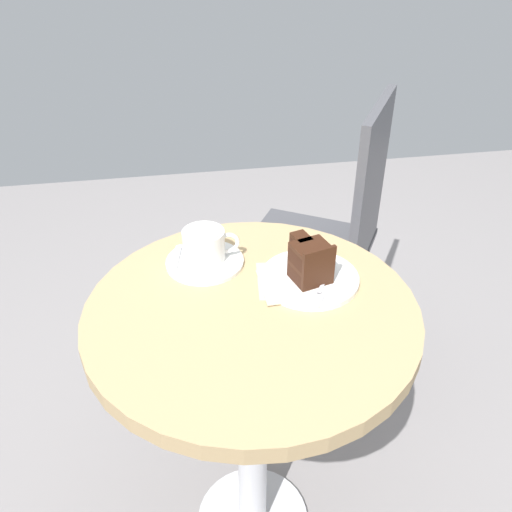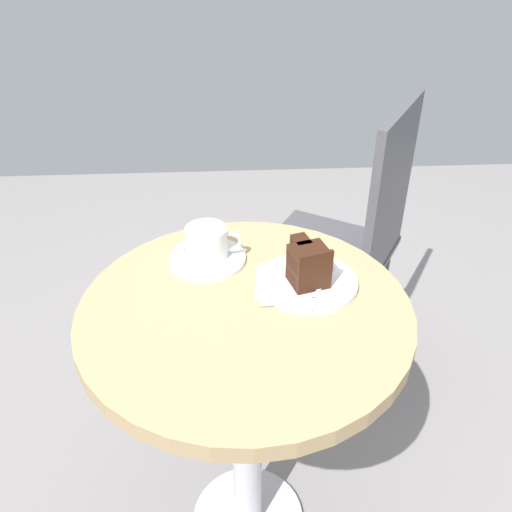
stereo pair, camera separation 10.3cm
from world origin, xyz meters
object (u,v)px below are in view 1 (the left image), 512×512
at_px(cake_slice, 309,261).
at_px(fork, 321,288).
at_px(teaspoon, 179,253).
at_px(napkin, 289,282).
at_px(cafe_chair, 337,227).
at_px(cake_plate, 310,278).
at_px(coffee_cup, 205,244).
at_px(saucer, 205,262).

bearing_deg(cake_slice, fork, -71.39).
height_order(teaspoon, fork, fork).
xyz_separation_m(napkin, cafe_chair, (0.26, 0.49, -0.18)).
relative_size(cake_plate, fork, 1.44).
bearing_deg(cafe_chair, cake_slice, 6.76).
height_order(cake_plate, fork, fork).
distance_m(fork, cafe_chair, 0.61).
height_order(coffee_cup, cake_slice, cake_slice).
xyz_separation_m(teaspoon, fork, (0.27, -0.18, 0.00)).
bearing_deg(cake_plate, coffee_cup, 152.90).
bearing_deg(fork, cake_plate, -138.57).
height_order(saucer, teaspoon, teaspoon).
relative_size(cake_plate, napkin, 1.35).
bearing_deg(fork, napkin, -103.54).
height_order(cake_slice, napkin, cake_slice).
bearing_deg(cake_plate, cafe_chair, 65.78).
bearing_deg(cake_plate, fork, -77.39).
bearing_deg(cake_plate, napkin, 179.82).
distance_m(saucer, napkin, 0.19).
height_order(saucer, cafe_chair, cafe_chair).
bearing_deg(coffee_cup, fork, -35.36).
bearing_deg(cake_slice, cake_plate, 48.23).
bearing_deg(cafe_chair, saucer, -16.05).
height_order(coffee_cup, fork, coffee_cup).
relative_size(coffee_cup, fork, 0.87).
xyz_separation_m(fork, napkin, (-0.05, 0.05, -0.01)).
bearing_deg(cake_slice, napkin, 173.21).
bearing_deg(cake_plate, cake_slice, -131.77).
xyz_separation_m(teaspoon, cake_slice, (0.25, -0.13, 0.04)).
bearing_deg(napkin, fork, -42.36).
bearing_deg(cafe_chair, napkin, 3.03).
bearing_deg(napkin, cake_slice, -6.79).
xyz_separation_m(saucer, cake_plate, (0.21, -0.10, 0.00)).
distance_m(cake_slice, cafe_chair, 0.59).
xyz_separation_m(cake_plate, cake_slice, (-0.00, -0.00, 0.05)).
bearing_deg(coffee_cup, napkin, -32.77).
distance_m(coffee_cup, cake_slice, 0.23).
distance_m(cake_slice, napkin, 0.06).
distance_m(saucer, fork, 0.26).
distance_m(teaspoon, fork, 0.32).
distance_m(cake_plate, napkin, 0.04).
relative_size(coffee_cup, cake_slice, 1.13).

